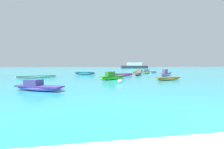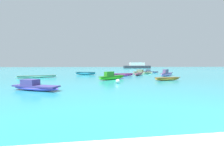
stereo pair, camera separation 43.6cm
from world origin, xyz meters
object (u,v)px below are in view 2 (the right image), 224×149
moored_boat_6 (139,74)px  moored_boat_8 (122,75)px  moored_boat_2 (167,74)px  moored_boat_9 (35,87)px  mooring_buoy_1 (118,81)px  moored_boat_3 (167,79)px  moored_boat_0 (150,72)px  moored_boat_5 (37,76)px  moored_boat_4 (112,77)px  moored_boat_7 (85,73)px  distant_ferry (137,66)px  moored_boat_1 (142,72)px

moored_boat_6 → moored_boat_8: bearing=151.8°
moored_boat_2 → moored_boat_6: bearing=109.4°
moored_boat_9 → mooring_buoy_1: bearing=52.3°
mooring_buoy_1 → moored_boat_3: bearing=16.7°
moored_boat_0 → moored_boat_2: bearing=-82.9°
moored_boat_5 → moored_boat_6: bearing=-8.3°
moored_boat_4 → moored_boat_7: moored_boat_4 is taller
moored_boat_7 → moored_boat_9: moored_boat_9 is taller
moored_boat_3 → distant_ferry: bearing=63.4°
moored_boat_1 → moored_boat_7: (-9.14, -1.67, 0.01)m
moored_boat_8 → moored_boat_9: size_ratio=1.09×
moored_boat_3 → moored_boat_6: bearing=81.3°
moored_boat_3 → mooring_buoy_1: mooring_buoy_1 is taller
moored_boat_0 → moored_boat_7: bearing=-148.2°
moored_boat_6 → moored_boat_8: size_ratio=0.93×
moored_boat_2 → moored_boat_7: bearing=118.7°
mooring_buoy_1 → moored_boat_0: bearing=60.1°
moored_boat_9 → distant_ferry: (23.44, 57.68, 0.87)m
moored_boat_7 → moored_boat_9: 13.51m
moored_boat_1 → moored_boat_5: (-14.23, -6.30, -0.07)m
moored_boat_3 → distant_ferry: (13.36, 53.51, 0.91)m
moored_boat_1 → moored_boat_2: size_ratio=1.57×
moored_boat_1 → moored_boat_3: 10.91m
moored_boat_7 → moored_boat_3: bearing=-28.9°
moored_boat_4 → distant_ferry: (18.37, 52.01, 0.81)m
moored_boat_2 → moored_boat_6: size_ratio=0.99×
moored_boat_3 → mooring_buoy_1: bearing=-175.9°
moored_boat_8 → distant_ferry: size_ratio=0.27×
moored_boat_2 → moored_boat_3: moored_boat_2 is taller
moored_boat_4 → moored_boat_0: bearing=13.6°
moored_boat_4 → moored_boat_6: (4.51, 5.68, -0.09)m
moored_boat_4 → moored_boat_7: bearing=70.4°
moored_boat_5 → moored_boat_0: bearing=7.3°
moored_boat_0 → mooring_buoy_1: bearing=-107.2°
moored_boat_7 → distant_ferry: (21.25, 44.34, 0.84)m
moored_boat_5 → moored_boat_9: bearing=-91.8°
moored_boat_4 → moored_boat_6: bearing=11.3°
moored_boat_5 → moored_boat_8: moored_boat_8 is taller
moored_boat_6 → moored_boat_9: moored_boat_9 is taller
moored_boat_7 → moored_boat_9: size_ratio=1.05×
moored_boat_4 → moored_boat_8: bearing=26.6°
moored_boat_7 → distant_ferry: distant_ferry is taller
moored_boat_0 → moored_boat_6: bearing=-111.2°
moored_boat_1 → moored_boat_5: bearing=-116.3°
moored_boat_2 → distant_ferry: bearing=35.7°
moored_boat_1 → moored_boat_9: moored_boat_1 is taller
moored_boat_0 → moored_boat_9: bearing=-115.4°
moored_boat_2 → moored_boat_1: bearing=63.4°
moored_boat_4 → moored_boat_5: (-7.97, 3.04, -0.11)m
moored_boat_4 → mooring_buoy_1: 2.97m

